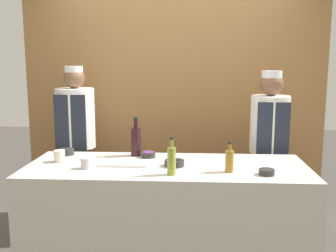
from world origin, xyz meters
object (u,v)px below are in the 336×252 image
at_px(sauce_bowl_purple, 148,154).
at_px(sauce_bowl_brown, 67,151).
at_px(bottle_wine, 136,141).
at_px(bottle_oil, 172,160).
at_px(cutting_board, 124,163).
at_px(sauce_bowl_yellow, 174,163).
at_px(bottle_vinegar, 229,160).
at_px(cup_cream, 59,156).
at_px(chef_left, 77,147).
at_px(chef_right, 268,152).
at_px(cup_steel, 86,163).
at_px(sauce_bowl_orange, 267,172).

xyz_separation_m(sauce_bowl_purple, sauce_bowl_brown, (-0.71, 0.05, 0.00)).
bearing_deg(bottle_wine, sauce_bowl_purple, -26.53).
xyz_separation_m(bottle_oil, bottle_wine, (-0.33, 0.55, 0.02)).
xyz_separation_m(sauce_bowl_brown, cutting_board, (0.54, -0.29, -0.02)).
bearing_deg(sauce_bowl_yellow, bottle_vinegar, -18.88).
xyz_separation_m(bottle_vinegar, cup_cream, (-1.32, 0.21, -0.04)).
xyz_separation_m(chef_left, chef_right, (1.82, 0.00, -0.02)).
xyz_separation_m(cup_cream, chef_left, (-0.05, 0.64, -0.07)).
distance_m(sauce_bowl_brown, chef_right, 1.83).
bearing_deg(chef_right, cup_steel, -151.52).
height_order(sauce_bowl_brown, cup_steel, cup_steel).
relative_size(cutting_board, chef_left, 0.22).
distance_m(bottle_vinegar, cup_cream, 1.34).
bearing_deg(chef_left, bottle_wine, -31.86).
bearing_deg(sauce_bowl_orange, cup_steel, 176.18).
xyz_separation_m(sauce_bowl_orange, cutting_board, (-1.06, 0.21, -0.01)).
bearing_deg(cup_cream, bottle_vinegar, -8.97).
bearing_deg(sauce_bowl_brown, cutting_board, -27.98).
bearing_deg(chef_right, cutting_board, -150.97).
relative_size(bottle_oil, chef_right, 0.17).
relative_size(bottle_vinegar, cup_steel, 2.74).
xyz_separation_m(sauce_bowl_yellow, sauce_bowl_brown, (-0.94, 0.30, 0.00)).
relative_size(bottle_wine, chef_left, 0.20).
bearing_deg(cutting_board, bottle_oil, -32.88).
relative_size(sauce_bowl_orange, chef_right, 0.07).
bearing_deg(bottle_oil, chef_right, 47.47).
relative_size(bottle_wine, chef_right, 0.20).
bearing_deg(chef_right, bottle_wine, -161.76).
relative_size(cutting_board, bottle_oil, 1.34).
height_order(sauce_bowl_yellow, cutting_board, sauce_bowl_yellow).
bearing_deg(cutting_board, chef_left, 129.83).
height_order(bottle_wine, chef_right, chef_right).
distance_m(bottle_oil, chef_left, 1.35).
height_order(bottle_oil, cup_cream, bottle_oil).
bearing_deg(cup_cream, cup_steel, -34.56).
distance_m(sauce_bowl_orange, bottle_vinegar, 0.27).
xyz_separation_m(sauce_bowl_yellow, cutting_board, (-0.39, 0.02, -0.02)).
distance_m(sauce_bowl_orange, chef_right, 0.93).
height_order(sauce_bowl_yellow, cup_cream, cup_cream).
distance_m(sauce_bowl_yellow, bottle_oil, 0.25).
height_order(bottle_oil, chef_right, chef_right).
height_order(cup_steel, cup_cream, cup_cream).
bearing_deg(cup_cream, sauce_bowl_purple, 15.22).
xyz_separation_m(sauce_bowl_brown, cup_steel, (0.28, -0.42, 0.01)).
bearing_deg(bottle_oil, bottle_vinegar, 12.70).
bearing_deg(cutting_board, sauce_bowl_yellow, -2.30).
bearing_deg(sauce_bowl_yellow, sauce_bowl_purple, 131.33).
height_order(cutting_board, bottle_oil, bottle_oil).
relative_size(bottle_oil, bottle_wine, 0.82).
xyz_separation_m(bottle_vinegar, chef_left, (-1.37, 0.84, -0.11)).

